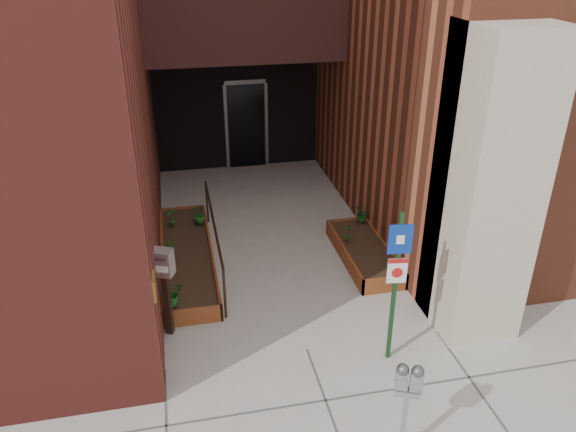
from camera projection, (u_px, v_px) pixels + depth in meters
ground at (307, 350)px, 8.04m from camera, size 80.00×80.00×0.00m
planter_left at (187, 258)px, 10.05m from camera, size 0.90×3.60×0.30m
planter_right at (364, 253)px, 10.19m from camera, size 0.80×2.20×0.30m
handrail at (214, 226)px, 9.82m from camera, size 0.04×3.34×0.90m
parking_meter at (408, 387)px, 5.97m from camera, size 0.31×0.21×1.32m
sign_post at (396, 273)px, 7.26m from camera, size 0.31×0.09×2.28m
payment_dropbox at (164, 275)px, 7.92m from camera, size 0.34×0.30×1.42m
shrub_left_a at (171, 293)px, 8.43m from camera, size 0.47×0.47×0.40m
shrub_left_b at (169, 252)px, 9.53m from camera, size 0.23×0.23×0.37m
shrub_left_c at (199, 214)px, 10.81m from camera, size 0.25×0.25×0.39m
shrub_left_d at (171, 217)px, 10.72m from camera, size 0.24×0.24×0.35m
shrub_right_a at (397, 260)px, 9.30m from camera, size 0.25×0.25×0.37m
shrub_right_b at (348, 233)px, 10.21m from camera, size 0.21×0.21×0.33m
shrub_right_c at (362, 214)px, 10.88m from camera, size 0.35×0.35×0.31m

